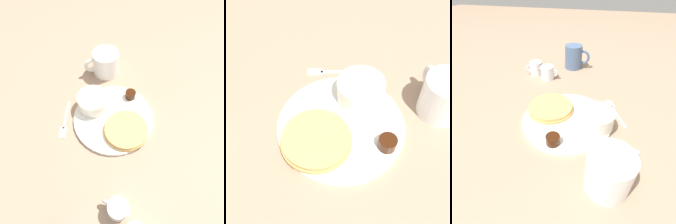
{
  "view_description": "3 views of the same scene",
  "coord_description": "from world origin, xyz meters",
  "views": [
    {
      "loc": [
        -0.33,
        -0.17,
        0.63
      ],
      "look_at": [
        -0.0,
        0.0,
        0.05
      ],
      "focal_mm": 35.0,
      "sensor_mm": 36.0,
      "label": 1
    },
    {
      "loc": [
        0.13,
        -0.3,
        0.49
      ],
      "look_at": [
        -0.01,
        0.01,
        0.04
      ],
      "focal_mm": 45.0,
      "sensor_mm": 36.0,
      "label": 2
    },
    {
      "loc": [
        0.38,
        0.09,
        0.35
      ],
      "look_at": [
        -0.0,
        -0.01,
        0.03
      ],
      "focal_mm": 28.0,
      "sensor_mm": 36.0,
      "label": 3
    }
  ],
  "objects": [
    {
      "name": "fork",
      "position": [
        -0.09,
        0.13,
        0.0
      ],
      "size": [
        0.13,
        0.07,
        0.0
      ],
      "color": "silver",
      "rests_on": "ground_plane"
    },
    {
      "name": "bowl",
      "position": [
        0.01,
        0.08,
        0.04
      ],
      "size": [
        0.1,
        0.1,
        0.05
      ],
      "color": "white",
      "rests_on": "plate"
    },
    {
      "name": "butter_ramekin",
      "position": [
        0.03,
        0.09,
        0.03
      ],
      "size": [
        0.04,
        0.04,
        0.04
      ],
      "color": "white",
      "rests_on": "plate"
    },
    {
      "name": "ground_plane",
      "position": [
        0.0,
        0.0,
        0.0
      ],
      "size": [
        4.0,
        4.0,
        0.0
      ],
      "primitive_type": "plane",
      "color": "#9E7F66"
    },
    {
      "name": "pancake_stack",
      "position": [
        -0.03,
        -0.06,
        0.02
      ],
      "size": [
        0.14,
        0.14,
        0.02
      ],
      "color": "tan",
      "rests_on": "plate"
    },
    {
      "name": "creamer_pitcher_near",
      "position": [
        -0.24,
        -0.14,
        0.03
      ],
      "size": [
        0.05,
        0.08,
        0.06
      ],
      "color": "white",
      "rests_on": "ground_plane"
    },
    {
      "name": "coffee_mug",
      "position": [
        0.17,
        0.13,
        0.05
      ],
      "size": [
        0.11,
        0.11,
        0.09
      ],
      "color": "white",
      "rests_on": "ground_plane"
    },
    {
      "name": "plate",
      "position": [
        0.0,
        0.0,
        0.01
      ],
      "size": [
        0.26,
        0.26,
        0.01
      ],
      "color": "white",
      "rests_on": "ground_plane"
    },
    {
      "name": "syrup_cup",
      "position": [
        0.1,
        -0.01,
        0.02
      ],
      "size": [
        0.04,
        0.04,
        0.02
      ],
      "color": "#38190A",
      "rests_on": "plate"
    }
  ]
}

